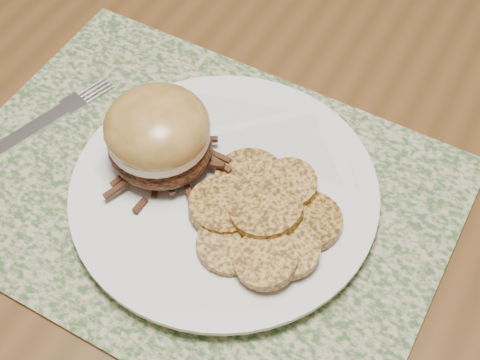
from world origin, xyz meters
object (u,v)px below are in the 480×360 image
(dinner_plate, at_px, (224,192))
(dining_table, at_px, (118,81))
(pork_sandwich, at_px, (158,135))
(fork, at_px, (34,128))

(dinner_plate, bearing_deg, dining_table, 149.61)
(pork_sandwich, height_order, fork, pork_sandwich)
(dining_table, distance_m, fork, 0.18)
(dinner_plate, relative_size, fork, 1.43)
(dinner_plate, height_order, pork_sandwich, pork_sandwich)
(dinner_plate, xyz_separation_m, fork, (-0.20, -0.02, -0.01))
(dining_table, bearing_deg, fork, -80.87)
(dinner_plate, xyz_separation_m, pork_sandwich, (-0.07, -0.00, 0.04))
(dining_table, relative_size, pork_sandwich, 13.07)
(dining_table, xyz_separation_m, pork_sandwich, (0.16, -0.13, 0.13))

